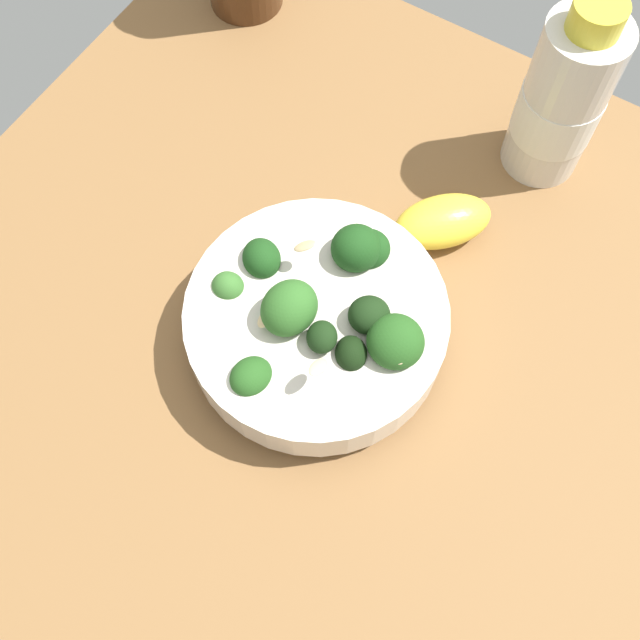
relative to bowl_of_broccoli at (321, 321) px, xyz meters
The scene contains 4 objects.
ground_plane 5.97cm from the bowl_of_broccoli, 126.13° to the left, with size 69.25×69.25×4.82cm, color brown.
bowl_of_broccoli is the anchor object (origin of this frame).
lemon_wedge 14.00cm from the bowl_of_broccoli, 76.00° to the left, with size 8.15×4.56×3.94cm, color yellow.
bottle_tall 26.33cm from the bowl_of_broccoli, 74.33° to the left, with size 6.75×6.75×17.29cm.
Camera 1 is at (12.85, -20.75, 56.27)cm, focal length 43.34 mm.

